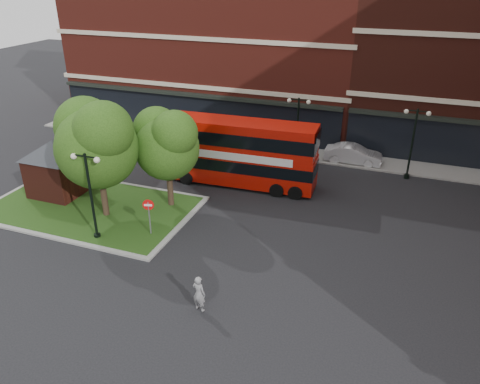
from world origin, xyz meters
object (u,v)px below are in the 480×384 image
at_px(bus, 240,149).
at_px(car_silver, 198,141).
at_px(car_white, 353,154).
at_px(woman, 199,293).

relative_size(bus, car_silver, 2.23).
bearing_deg(car_white, bus, 133.55).
distance_m(woman, car_silver, 19.51).
xyz_separation_m(bus, woman, (2.87, -12.78, -1.68)).
bearing_deg(car_white, woman, 168.58).
bearing_deg(bus, car_silver, 135.11).
xyz_separation_m(woman, car_white, (3.83, 19.17, -0.17)).
bearing_deg(bus, car_white, 41.02).
relative_size(woman, car_silver, 0.38).
height_order(bus, car_white, bus).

